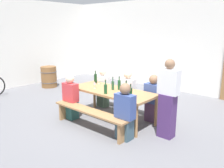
# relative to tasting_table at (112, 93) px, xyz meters

# --- Properties ---
(ground_plane) EXTENTS (24.00, 24.00, 0.00)m
(ground_plane) POSITION_rel_tasting_table_xyz_m (0.00, 0.00, -0.68)
(ground_plane) COLOR slate
(back_wall) EXTENTS (14.00, 0.20, 3.20)m
(back_wall) POSITION_rel_tasting_table_xyz_m (0.00, 3.65, 0.92)
(back_wall) COLOR silver
(back_wall) RESTS_ON ground
(side_wall) EXTENTS (0.20, 7.71, 3.20)m
(side_wall) POSITION_rel_tasting_table_xyz_m (-4.94, 0.00, 0.92)
(side_wall) COLOR silver
(side_wall) RESTS_ON ground
(tasting_table) EXTENTS (2.14, 0.89, 0.75)m
(tasting_table) POSITION_rel_tasting_table_xyz_m (0.00, 0.00, 0.00)
(tasting_table) COLOR #9E7247
(tasting_table) RESTS_ON ground
(bench_near) EXTENTS (2.04, 0.30, 0.45)m
(bench_near) POSITION_rel_tasting_table_xyz_m (0.00, -0.74, -0.32)
(bench_near) COLOR #9E7247
(bench_near) RESTS_ON ground
(bench_far) EXTENTS (2.04, 0.30, 0.45)m
(bench_far) POSITION_rel_tasting_table_xyz_m (0.00, 0.74, -0.32)
(bench_far) COLOR #9E7247
(bench_far) RESTS_ON ground
(wine_bottle_0) EXTENTS (0.07, 0.07, 0.32)m
(wine_bottle_0) POSITION_rel_tasting_table_xyz_m (0.09, -0.32, 0.19)
(wine_bottle_0) COLOR #194723
(wine_bottle_0) RESTS_ON tasting_table
(wine_bottle_1) EXTENTS (0.08, 0.08, 0.30)m
(wine_bottle_1) POSITION_rel_tasting_table_xyz_m (0.70, -0.20, 0.19)
(wine_bottle_1) COLOR #143319
(wine_bottle_1) RESTS_ON tasting_table
(wine_bottle_2) EXTENTS (0.08, 0.08, 0.34)m
(wine_bottle_2) POSITION_rel_tasting_table_xyz_m (-0.81, 0.26, 0.20)
(wine_bottle_2) COLOR #143319
(wine_bottle_2) RESTS_ON tasting_table
(wine_bottle_3) EXTENTS (0.08, 0.08, 0.32)m
(wine_bottle_3) POSITION_rel_tasting_table_xyz_m (0.49, -0.09, 0.19)
(wine_bottle_3) COLOR #234C2D
(wine_bottle_3) RESTS_ON tasting_table
(wine_bottle_4) EXTENTS (0.06, 0.06, 0.32)m
(wine_bottle_4) POSITION_rel_tasting_table_xyz_m (-0.01, 0.04, 0.19)
(wine_bottle_4) COLOR #234C2D
(wine_bottle_4) RESTS_ON tasting_table
(wine_bottle_5) EXTENTS (0.07, 0.07, 0.32)m
(wine_bottle_5) POSITION_rel_tasting_table_xyz_m (0.09, 0.16, 0.19)
(wine_bottle_5) COLOR #194723
(wine_bottle_5) RESTS_ON tasting_table
(wine_glass_0) EXTENTS (0.07, 0.07, 0.17)m
(wine_glass_0) POSITION_rel_tasting_table_xyz_m (-0.44, -0.15, 0.20)
(wine_glass_0) COLOR silver
(wine_glass_0) RESTS_ON tasting_table
(wine_glass_1) EXTENTS (0.07, 0.07, 0.16)m
(wine_glass_1) POSITION_rel_tasting_table_xyz_m (-0.68, 0.26, 0.19)
(wine_glass_1) COLOR silver
(wine_glass_1) RESTS_ON tasting_table
(seated_guest_near_0) EXTENTS (0.40, 0.24, 1.10)m
(seated_guest_near_0) POSITION_rel_tasting_table_xyz_m (-0.82, -0.59, -0.16)
(seated_guest_near_0) COLOR #275650
(seated_guest_near_0) RESTS_ON ground
(seated_guest_near_1) EXTENTS (0.41, 0.24, 1.16)m
(seated_guest_near_1) POSITION_rel_tasting_table_xyz_m (0.86, -0.59, -0.12)
(seated_guest_near_1) COLOR #3A5461
(seated_guest_near_1) RESTS_ON ground
(seated_guest_far_0) EXTENTS (0.37, 0.24, 1.08)m
(seated_guest_far_0) POSITION_rel_tasting_table_xyz_m (-0.87, 0.59, -0.17)
(seated_guest_far_0) COLOR #3C5342
(seated_guest_far_0) RESTS_ON ground
(seated_guest_far_1) EXTENTS (0.39, 0.24, 1.13)m
(seated_guest_far_1) POSITION_rel_tasting_table_xyz_m (0.01, 0.59, -0.14)
(seated_guest_far_1) COLOR #565649
(seated_guest_far_1) RESTS_ON ground
(seated_guest_far_2) EXTENTS (0.42, 0.24, 1.13)m
(seated_guest_far_2) POSITION_rel_tasting_table_xyz_m (0.77, 0.59, -0.14)
(seated_guest_far_2) COLOR #553756
(seated_guest_far_2) RESTS_ON ground
(standing_host) EXTENTS (0.41, 0.24, 1.61)m
(standing_host) POSITION_rel_tasting_table_xyz_m (1.44, 0.06, 0.10)
(standing_host) COLOR #472A60
(standing_host) RESTS_ON ground
(wine_barrel) EXTENTS (0.61, 0.61, 0.78)m
(wine_barrel) POSITION_rel_tasting_table_xyz_m (-3.94, 0.89, -0.29)
(wine_barrel) COLOR brown
(wine_barrel) RESTS_ON ground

